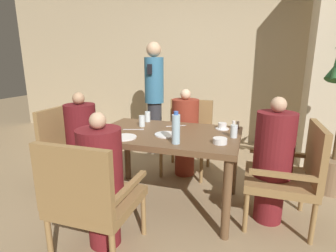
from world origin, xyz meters
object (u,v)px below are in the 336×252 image
(teacup_with_saucer, at_px, (222,126))
(water_bottle, at_px, (176,129))
(glass_tall_near, at_px, (142,121))
(glass_tall_far, at_px, (234,131))
(diner_in_right_chair, at_px, (273,160))
(chair_near_corner, at_px, (91,196))
(chair_far_side, at_px, (188,134))
(chair_right_side, at_px, (290,172))
(diner_in_left_chair, at_px, (82,141))
(standing_host, at_px, (154,95))
(plate_main_left, at_px, (124,137))
(chair_left_side, at_px, (71,146))
(plate_main_right, at_px, (167,135))
(diner_in_near_chair, at_px, (102,180))
(diner_in_far_chair, at_px, (185,132))
(bowl_small, at_px, (220,141))
(glass_tall_mid, at_px, (147,117))

(teacup_with_saucer, xyz_separation_m, water_bottle, (-0.31, -0.58, 0.10))
(glass_tall_near, bearing_deg, glass_tall_far, -7.25)
(diner_in_right_chair, distance_m, chair_near_corner, 1.49)
(chair_far_side, distance_m, glass_tall_far, 1.09)
(teacup_with_saucer, bearing_deg, water_bottle, -118.01)
(chair_right_side, height_order, teacup_with_saucer, chair_right_side)
(diner_in_left_chair, relative_size, diner_in_right_chair, 0.97)
(standing_host, bearing_deg, chair_far_side, -38.79)
(plate_main_left, relative_size, water_bottle, 0.81)
(diner_in_left_chair, relative_size, chair_right_side, 1.20)
(chair_left_side, xyz_separation_m, plate_main_right, (1.13, -0.10, 0.26))
(water_bottle, bearing_deg, chair_right_side, 18.09)
(chair_left_side, xyz_separation_m, glass_tall_near, (0.79, 0.14, 0.31))
(diner_in_near_chair, relative_size, water_bottle, 3.90)
(chair_far_side, bearing_deg, plate_main_left, -104.39)
(chair_right_side, xyz_separation_m, diner_in_near_chair, (-1.36, -0.72, 0.06))
(diner_in_left_chair, height_order, plate_main_left, diner_in_left_chair)
(teacup_with_saucer, bearing_deg, chair_right_side, -24.49)
(chair_near_corner, xyz_separation_m, plate_main_left, (-0.03, 0.58, 0.26))
(plate_main_right, bearing_deg, chair_right_side, 5.15)
(chair_left_side, height_order, diner_in_near_chair, diner_in_near_chair)
(chair_left_side, height_order, chair_right_side, same)
(plate_main_right, height_order, water_bottle, water_bottle)
(chair_left_side, bearing_deg, glass_tall_far, 0.63)
(chair_near_corner, xyz_separation_m, teacup_with_saucer, (0.75, 1.14, 0.28))
(diner_in_far_chair, relative_size, plate_main_left, 4.91)
(bowl_small, distance_m, glass_tall_near, 0.89)
(glass_tall_mid, bearing_deg, chair_near_corner, -86.87)
(chair_far_side, relative_size, chair_right_side, 1.00)
(standing_host, xyz_separation_m, teacup_with_saucer, (1.13, -1.10, -0.13))
(chair_left_side, bearing_deg, chair_right_side, 0.00)
(chair_left_side, distance_m, chair_far_side, 1.39)
(diner_in_far_chair, height_order, chair_right_side, diner_in_far_chair)
(diner_in_left_chair, relative_size, glass_tall_mid, 9.51)
(chair_far_side, height_order, diner_in_right_chair, diner_in_right_chair)
(diner_in_far_chair, height_order, plate_main_left, diner_in_far_chair)
(diner_in_near_chair, height_order, standing_host, standing_host)
(plate_main_right, bearing_deg, chair_near_corner, -111.37)
(diner_in_near_chair, xyz_separation_m, plate_main_left, (-0.03, 0.43, 0.20))
(chair_far_side, relative_size, chair_near_corner, 1.00)
(diner_in_left_chair, relative_size, plate_main_right, 4.95)
(diner_in_far_chair, distance_m, standing_host, 0.99)
(chair_left_side, height_order, diner_in_right_chair, diner_in_right_chair)
(plate_main_left, bearing_deg, diner_in_left_chair, 156.25)
(bowl_small, relative_size, water_bottle, 0.44)
(diner_in_left_chair, relative_size, chair_far_side, 1.20)
(diner_in_far_chair, relative_size, chair_right_side, 1.19)
(water_bottle, bearing_deg, bowl_small, 17.04)
(diner_in_near_chair, xyz_separation_m, bowl_small, (0.79, 0.52, 0.22))
(standing_host, distance_m, glass_tall_far, 1.86)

